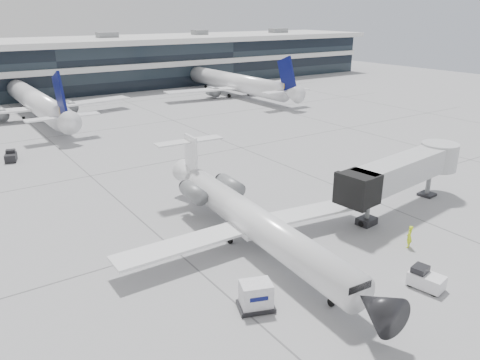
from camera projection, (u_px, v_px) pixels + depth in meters
ground at (276, 217)px, 40.79m from camera, size 220.00×220.00×0.00m
terminal at (45, 69)px, 102.88m from camera, size 170.00×22.00×10.00m
bg_jet_center at (38, 117)px, 79.34m from camera, size 32.00×40.00×9.60m
bg_jet_right at (234, 95)px, 100.50m from camera, size 32.00×40.00×9.60m
regional_jet at (252, 219)px, 35.33m from camera, size 21.55×26.92×6.21m
jet_bridge at (408, 169)px, 41.71m from camera, size 15.73×4.73×5.05m
ramp_worker at (409, 237)px, 35.37m from camera, size 0.76×0.66×1.76m
baggage_tug at (425, 279)px, 30.23m from camera, size 1.69×2.38×1.38m
cargo_uld at (256, 296)px, 27.97m from camera, size 2.55×2.22×1.74m
traffic_cone at (197, 194)px, 45.37m from camera, size 0.49×0.49×0.59m
far_tug at (11, 156)px, 55.96m from camera, size 1.74×2.32×1.32m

